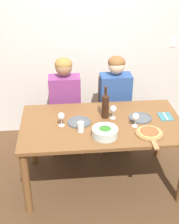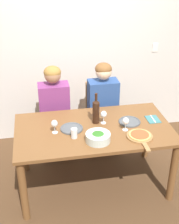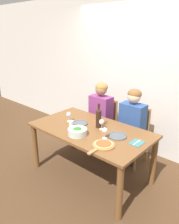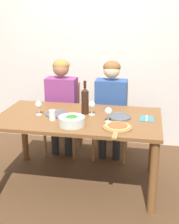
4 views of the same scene
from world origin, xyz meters
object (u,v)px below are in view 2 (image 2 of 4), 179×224
object	(u,v)px
person_woman	(54,104)
pizza_on_board	(140,136)
chair_left	(55,117)
person_man	(103,100)
wine_glass_left	(54,124)
broccoli_bowl	(98,137)
fork_on_napkin	(153,119)
dinner_plate_right	(130,121)
wine_glass_centre	(104,115)
water_tumbler	(74,133)
wine_bottle	(96,111)
wine_glass_right	(126,122)
chair_right	(101,113)
dinner_plate_left	(72,128)

from	to	relation	value
person_woman	pizza_on_board	xyz separation A→B (m)	(0.80, -0.94, 0.03)
chair_left	person_woman	size ratio (longest dim) A/B	0.74
person_man	wine_glass_left	size ratio (longest dim) A/B	8.25
person_woman	broccoli_bowl	distance (m)	1.00
wine_glass_left	fork_on_napkin	xyz separation A→B (m)	(1.12, 0.08, -0.10)
chair_left	person_man	size ratio (longest dim) A/B	0.74
dinner_plate_right	wine_glass_left	world-z (taller)	wine_glass_left
pizza_on_board	fork_on_napkin	bearing A→B (deg)	51.45
pizza_on_board	fork_on_napkin	distance (m)	0.42
wine_glass_left	wine_glass_centre	world-z (taller)	same
person_woman	water_tumbler	world-z (taller)	person_woman
water_tumbler	pizza_on_board	bearing A→B (deg)	-10.24
dinner_plate_right	pizza_on_board	xyz separation A→B (m)	(0.01, -0.32, 0.01)
wine_bottle	pizza_on_board	xyz separation A→B (m)	(0.39, -0.38, -0.13)
fork_on_napkin	person_man	bearing A→B (deg)	125.83
chair_left	dinner_plate_right	world-z (taller)	chair_left
person_man	wine_glass_centre	size ratio (longest dim) A/B	8.25
wine_bottle	broccoli_bowl	xyz separation A→B (m)	(-0.05, -0.37, -0.10)
broccoli_bowl	dinner_plate_right	distance (m)	0.53
person_woman	fork_on_napkin	bearing A→B (deg)	-29.75
wine_glass_centre	water_tumbler	xyz separation A→B (m)	(-0.36, -0.23, -0.05)
wine_bottle	water_tumbler	size ratio (longest dim) A/B	3.44
wine_glass_right	water_tumbler	xyz separation A→B (m)	(-0.56, -0.05, -0.05)
wine_glass_centre	dinner_plate_right	bearing A→B (deg)	-6.45
chair_right	fork_on_napkin	world-z (taller)	chair_right
broccoli_bowl	wine_glass_left	bearing A→B (deg)	150.29
wine_glass_right	water_tumbler	distance (m)	0.56
wine_bottle	broccoli_bowl	distance (m)	0.39
pizza_on_board	wine_glass_right	xyz separation A→B (m)	(-0.11, 0.17, 0.09)
person_woman	dinner_plate_right	world-z (taller)	person_woman
person_woman	wine_glass_left	xyz separation A→B (m)	(-0.05, -0.69, 0.11)
wine_glass_right	fork_on_napkin	bearing A→B (deg)	23.76
dinner_plate_left	dinner_plate_right	bearing A→B (deg)	2.56
fork_on_napkin	wine_bottle	bearing A→B (deg)	175.41
wine_glass_left	wine_glass_centre	distance (m)	0.56
dinner_plate_left	wine_glass_left	xyz separation A→B (m)	(-0.18, -0.04, 0.10)
chair_left	chair_right	xyz separation A→B (m)	(0.63, 0.00, 0.00)
pizza_on_board	wine_glass_centre	distance (m)	0.48
person_man	water_tumbler	bearing A→B (deg)	-120.75
chair_left	broccoli_bowl	xyz separation A→B (m)	(0.37, -1.04, 0.30)
dinner_plate_right	person_man	bearing A→B (deg)	104.61
person_woman	wine_glass_left	distance (m)	0.70
pizza_on_board	wine_glass_left	size ratio (longest dim) A/B	2.71
water_tumbler	chair_right	bearing A→B (deg)	62.29
person_man	water_tumbler	size ratio (longest dim) A/B	12.01
wine_bottle	fork_on_napkin	xyz separation A→B (m)	(0.65, -0.05, -0.14)
dinner_plate_left	fork_on_napkin	world-z (taller)	dinner_plate_left
dinner_plate_right	wine_glass_centre	distance (m)	0.31
wine_glass_centre	chair_right	bearing A→B (deg)	79.45
person_woman	water_tumbler	distance (m)	0.84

